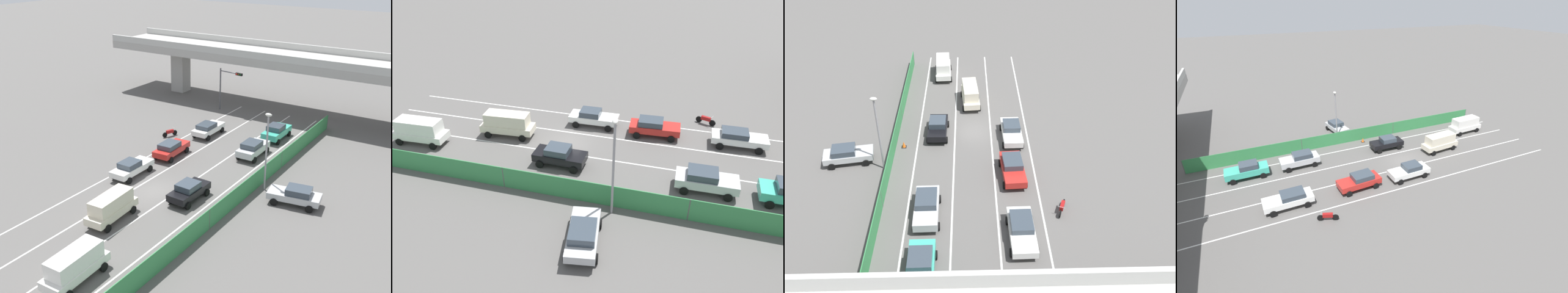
% 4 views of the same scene
% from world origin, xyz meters
% --- Properties ---
extents(ground_plane, '(300.00, 300.00, 0.00)m').
position_xyz_m(ground_plane, '(0.00, 0.00, 0.00)').
color(ground_plane, '#565451').
extents(lane_line_left_edge, '(0.14, 44.10, 0.01)m').
position_xyz_m(lane_line_left_edge, '(-5.34, 4.05, 0.00)').
color(lane_line_left_edge, silver).
rests_on(lane_line_left_edge, ground).
extents(lane_line_mid_left, '(0.14, 44.10, 0.01)m').
position_xyz_m(lane_line_mid_left, '(-1.78, 4.05, 0.00)').
color(lane_line_mid_left, silver).
rests_on(lane_line_mid_left, ground).
extents(lane_line_mid_right, '(0.14, 44.10, 0.01)m').
position_xyz_m(lane_line_mid_right, '(1.78, 4.05, 0.00)').
color(lane_line_mid_right, silver).
rests_on(lane_line_mid_right, ground).
extents(lane_line_right_edge, '(0.14, 44.10, 0.01)m').
position_xyz_m(lane_line_right_edge, '(5.34, 4.05, 0.00)').
color(lane_line_right_edge, silver).
rests_on(lane_line_right_edge, ground).
extents(green_fence, '(0.10, 40.20, 1.75)m').
position_xyz_m(green_fence, '(7.38, 4.05, 0.88)').
color(green_fence, '#338447').
rests_on(green_fence, ground).
extents(car_van_cream, '(2.22, 4.88, 2.20)m').
position_xyz_m(car_van_cream, '(0.20, -5.72, 1.25)').
color(car_van_cream, beige).
rests_on(car_van_cream, ground).
extents(car_sedan_black, '(2.07, 4.23, 1.64)m').
position_xyz_m(car_sedan_black, '(3.44, 0.37, 0.90)').
color(car_sedan_black, black).
rests_on(car_sedan_black, ground).
extents(car_taxi_teal, '(2.09, 4.56, 1.74)m').
position_xyz_m(car_taxi_teal, '(3.70, 17.60, 0.94)').
color(car_taxi_teal, teal).
rests_on(car_taxi_teal, ground).
extents(car_sedan_silver, '(2.14, 4.53, 1.69)m').
position_xyz_m(car_sedan_silver, '(3.72, 11.72, 0.94)').
color(car_sedan_silver, '#B7BABC').
rests_on(car_sedan_silver, ground).
extents(car_van_white, '(2.18, 4.86, 2.21)m').
position_xyz_m(car_van_white, '(3.44, -12.58, 1.25)').
color(car_van_white, silver).
rests_on(car_van_white, ground).
extents(car_sedan_white, '(2.12, 4.71, 1.51)m').
position_xyz_m(car_sedan_white, '(-3.40, 14.31, 0.86)').
color(car_sedan_white, white).
rests_on(car_sedan_white, ground).
extents(car_hatchback_white, '(2.10, 4.62, 1.56)m').
position_xyz_m(car_hatchback_white, '(-3.74, 1.24, 0.86)').
color(car_hatchback_white, silver).
rests_on(car_hatchback_white, ground).
extents(car_sedan_red, '(2.26, 4.60, 1.60)m').
position_xyz_m(car_sedan_red, '(-3.35, 7.03, 0.90)').
color(car_sedan_red, red).
rests_on(car_sedan_red, ground).
extents(motorcycle, '(0.89, 1.85, 0.93)m').
position_xyz_m(motorcycle, '(-6.89, 11.59, 0.46)').
color(motorcycle, black).
rests_on(motorcycle, ground).
extents(parked_wagon_silver, '(4.62, 2.63, 1.58)m').
position_xyz_m(parked_wagon_silver, '(11.36, 4.66, 0.88)').
color(parked_wagon_silver, '#B2B5B7').
rests_on(parked_wagon_silver, ground).
extents(street_lamp, '(0.60, 0.36, 7.20)m').
position_xyz_m(street_lamp, '(8.00, 5.70, 4.37)').
color(street_lamp, gray).
rests_on(street_lamp, ground).
extents(traffic_cone, '(0.47, 0.47, 0.61)m').
position_xyz_m(traffic_cone, '(6.59, 2.48, 0.28)').
color(traffic_cone, orange).
rests_on(traffic_cone, ground).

